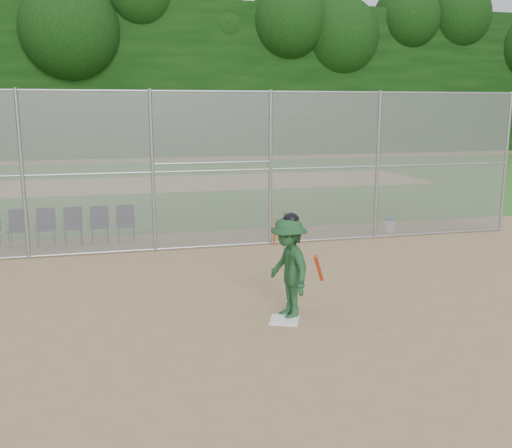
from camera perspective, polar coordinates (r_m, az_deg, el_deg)
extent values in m
plane|color=tan|center=(10.24, 3.40, -8.79)|extent=(100.00, 100.00, 0.00)
plane|color=#2D6C20|center=(27.54, -7.78, 4.06)|extent=(100.00, 100.00, 0.00)
plane|color=tan|center=(27.54, -7.78, 4.07)|extent=(24.00, 24.00, 0.00)
cube|color=gray|center=(14.53, -2.38, 5.41)|extent=(16.00, 0.02, 4.00)
cylinder|color=#9EA3A8|center=(17.92, 23.69, 5.62)|extent=(0.09, 0.09, 4.00)
cylinder|color=#9EA3A8|center=(14.45, -2.44, 13.11)|extent=(16.00, 0.05, 0.05)
cube|color=black|center=(44.29, -10.45, 13.91)|extent=(80.00, 5.00, 11.00)
cube|color=white|center=(9.84, 2.86, -9.57)|extent=(0.63, 0.63, 0.02)
imported|color=#1D4925|center=(9.77, 3.26, -4.39)|extent=(0.83, 1.22, 1.75)
ellipsoid|color=black|center=(9.57, 3.32, 0.48)|extent=(0.27, 0.30, 0.23)
cylinder|color=red|center=(9.51, 6.29, -4.43)|extent=(0.40, 0.61, 0.62)
cylinder|color=white|center=(17.03, 13.22, -0.17)|extent=(0.31, 0.31, 0.37)
cylinder|color=#2751AC|center=(16.99, 13.25, 0.51)|extent=(0.33, 0.33, 0.05)
cylinder|color=#D84C14|center=(15.05, 1.88, -0.47)|extent=(0.06, 0.26, 0.84)
cylinder|color=black|center=(15.13, 2.97, -0.43)|extent=(0.06, 0.28, 0.84)
cylinder|color=#B2B2B7|center=(15.22, 4.05, -0.38)|extent=(0.06, 0.31, 0.83)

